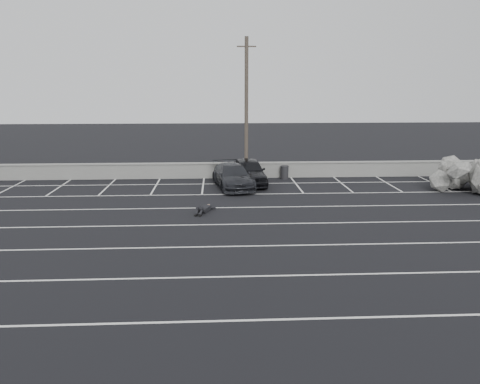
{
  "coord_description": "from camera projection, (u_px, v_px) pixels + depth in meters",
  "views": [
    {
      "loc": [
        -1.11,
        -17.65,
        6.32
      ],
      "look_at": [
        0.04,
        5.28,
        1.0
      ],
      "focal_mm": 35.0,
      "sensor_mm": 36.0,
      "label": 1
    }
  ],
  "objects": [
    {
      "name": "ground",
      "position": [
        246.0,
        246.0,
        18.65
      ],
      "size": [
        120.0,
        120.0,
        0.0
      ],
      "primitive_type": "plane",
      "color": "black",
      "rests_on": "ground"
    },
    {
      "name": "seawall",
      "position": [
        233.0,
        170.0,
        32.15
      ],
      "size": [
        50.0,
        0.45,
        1.06
      ],
      "color": "gray",
      "rests_on": "ground"
    },
    {
      "name": "person",
      "position": [
        205.0,
        206.0,
        23.81
      ],
      "size": [
        2.26,
        2.78,
        0.45
      ],
      "primitive_type": null,
      "rotation": [
        0.0,
        0.0,
        -0.33
      ],
      "color": "black",
      "rests_on": "ground"
    },
    {
      "name": "stall_lines",
      "position": [
        238.0,
        216.0,
        22.94
      ],
      "size": [
        36.0,
        20.05,
        0.01
      ],
      "color": "silver",
      "rests_on": "ground"
    },
    {
      "name": "trash_bin",
      "position": [
        285.0,
        172.0,
        31.84
      ],
      "size": [
        0.7,
        0.7,
        0.89
      ],
      "rotation": [
        0.0,
        0.0,
        0.23
      ],
      "color": "#242426",
      "rests_on": "ground"
    },
    {
      "name": "utility_pole",
      "position": [
        246.0,
        110.0,
        30.48
      ],
      "size": [
        1.23,
        0.25,
        9.25
      ],
      "color": "#4C4238",
      "rests_on": "ground"
    },
    {
      "name": "car_left",
      "position": [
        249.0,
        171.0,
        30.1
      ],
      "size": [
        2.27,
        4.95,
        1.65
      ],
      "primitive_type": "imported",
      "rotation": [
        0.0,
        0.0,
        0.07
      ],
      "color": "black",
      "rests_on": "ground"
    },
    {
      "name": "car_right",
      "position": [
        233.0,
        176.0,
        29.07
      ],
      "size": [
        2.86,
        5.24,
        1.44
      ],
      "primitive_type": "imported",
      "rotation": [
        0.0,
        0.0,
        0.18
      ],
      "color": "#222327",
      "rests_on": "ground"
    }
  ]
}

